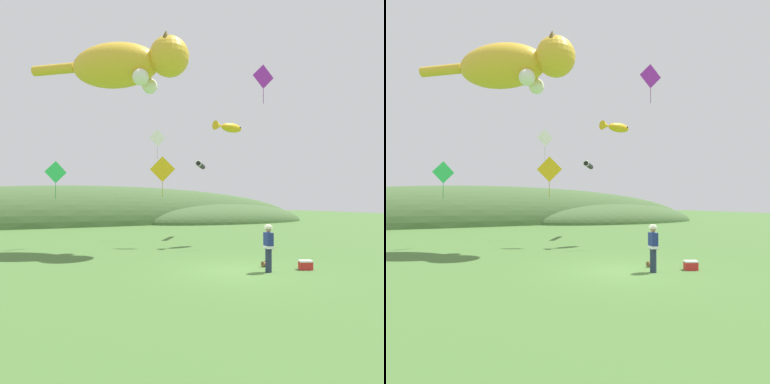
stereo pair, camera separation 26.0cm
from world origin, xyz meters
The scene contains 12 objects.
ground_plane centered at (0.00, 0.00, 0.00)m, with size 120.00×120.00×0.00m, color #477033.
distant_hill_ridge centered at (1.97, 28.67, 0.00)m, with size 57.99×13.84×8.74m.
festival_attendant centered at (0.88, -0.67, 0.95)m, with size 0.35×0.47×1.77m.
kite_spool centered at (1.38, 0.23, 0.11)m, with size 0.13×0.23×0.23m.
picnic_cooler centered at (2.48, -0.93, 0.18)m, with size 0.58×0.49×0.36m.
kite_giant_cat centered at (-2.42, 7.08, 10.01)m, with size 7.56×6.34×2.78m.
kite_fish_windsock centered at (3.96, 6.89, 7.20)m, with size 2.20×0.94×0.66m.
kite_tube_streamer centered at (4.37, 11.38, 5.29)m, with size 1.86×2.39×0.44m.
kite_diamond_green centered at (-5.72, 9.99, 4.28)m, with size 1.22×0.41×2.18m.
kite_diamond_white centered at (1.03, 11.57, 7.06)m, with size 1.23×0.12×2.13m.
kite_diamond_gold centered at (-0.10, 7.70, 4.49)m, with size 1.26×0.85×2.41m.
kite_diamond_violet centered at (5.48, 5.42, 10.11)m, with size 1.47×0.13×2.37m.
Camera 1 is at (-7.38, -10.90, 2.69)m, focal length 32.00 mm.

